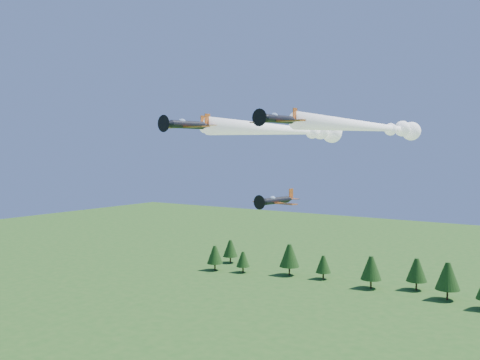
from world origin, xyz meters
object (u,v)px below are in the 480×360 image
Objects in this scene: plane_left at (290,129)px; plane_slot at (276,201)px; plane_right at (372,127)px; plane_lead at (291,130)px.

plane_left is 26.29m from plane_slot.
plane_slot is at bearing -55.49° from plane_left.
plane_right is at bearing -2.58° from plane_left.
plane_lead reaches higher than plane_slot.
plane_slot is (0.59, -5.87, -11.44)m from plane_lead.
plane_slot is (-9.65, -16.74, -12.16)m from plane_right.
plane_left is at bearing 121.35° from plane_slot.
plane_left reaches higher than plane_right.
plane_left is (-8.70, 15.42, 0.87)m from plane_lead.
plane_left is at bearing 125.77° from plane_lead.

